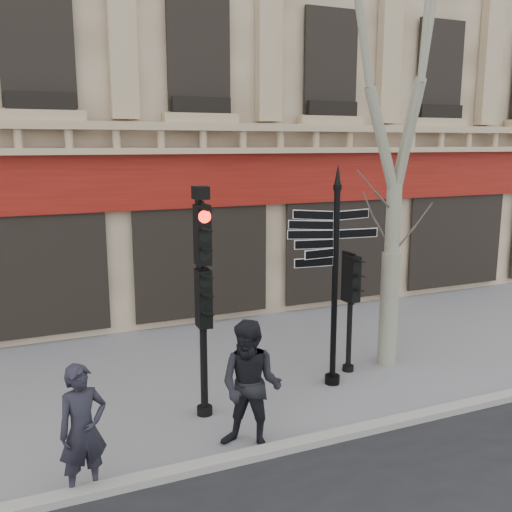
{
  "coord_description": "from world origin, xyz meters",
  "views": [
    {
      "loc": [
        -4.2,
        -8.31,
        4.48
      ],
      "look_at": [
        -0.39,
        0.6,
        2.55
      ],
      "focal_mm": 40.0,
      "sensor_mm": 36.0,
      "label": 1
    }
  ],
  "objects_px": {
    "fingerpost": "(336,240)",
    "plane_tree": "(402,42)",
    "traffic_signal_main": "(202,274)",
    "pedestrian_b": "(251,386)",
    "pedestrian_a": "(83,430)",
    "traffic_signal_secondary": "(351,291)"
  },
  "relations": [
    {
      "from": "plane_tree",
      "to": "pedestrian_b",
      "type": "xyz_separation_m",
      "value": [
        -3.87,
        -1.98,
        -5.33
      ]
    },
    {
      "from": "pedestrian_a",
      "to": "pedestrian_b",
      "type": "xyz_separation_m",
      "value": [
        2.4,
        0.18,
        0.11
      ]
    },
    {
      "from": "traffic_signal_main",
      "to": "pedestrian_b",
      "type": "relative_size",
      "value": 1.93
    },
    {
      "from": "traffic_signal_main",
      "to": "plane_tree",
      "type": "relative_size",
      "value": 0.42
    },
    {
      "from": "traffic_signal_main",
      "to": "traffic_signal_secondary",
      "type": "distance_m",
      "value": 3.38
    },
    {
      "from": "traffic_signal_secondary",
      "to": "plane_tree",
      "type": "xyz_separation_m",
      "value": [
        0.95,
        0.03,
        4.68
      ]
    },
    {
      "from": "traffic_signal_main",
      "to": "traffic_signal_secondary",
      "type": "relative_size",
      "value": 1.63
    },
    {
      "from": "traffic_signal_main",
      "to": "traffic_signal_secondary",
      "type": "height_order",
      "value": "traffic_signal_main"
    },
    {
      "from": "pedestrian_a",
      "to": "fingerpost",
      "type": "bearing_deg",
      "value": 5.5
    },
    {
      "from": "pedestrian_a",
      "to": "traffic_signal_main",
      "type": "bearing_deg",
      "value": 20.64
    },
    {
      "from": "traffic_signal_secondary",
      "to": "plane_tree",
      "type": "height_order",
      "value": "plane_tree"
    },
    {
      "from": "pedestrian_b",
      "to": "pedestrian_a",
      "type": "bearing_deg",
      "value": -134.7
    },
    {
      "from": "fingerpost",
      "to": "pedestrian_a",
      "type": "distance_m",
      "value": 5.36
    },
    {
      "from": "fingerpost",
      "to": "plane_tree",
      "type": "relative_size",
      "value": 0.46
    },
    {
      "from": "traffic_signal_main",
      "to": "traffic_signal_secondary",
      "type": "bearing_deg",
      "value": 13.54
    },
    {
      "from": "pedestrian_a",
      "to": "pedestrian_b",
      "type": "distance_m",
      "value": 2.41
    },
    {
      "from": "traffic_signal_main",
      "to": "pedestrian_a",
      "type": "height_order",
      "value": "traffic_signal_main"
    },
    {
      "from": "fingerpost",
      "to": "pedestrian_a",
      "type": "relative_size",
      "value": 2.34
    },
    {
      "from": "fingerpost",
      "to": "plane_tree",
      "type": "distance_m",
      "value": 3.9
    },
    {
      "from": "plane_tree",
      "to": "fingerpost",
      "type": "bearing_deg",
      "value": -164.36
    },
    {
      "from": "traffic_signal_main",
      "to": "pedestrian_b",
      "type": "bearing_deg",
      "value": -75.03
    },
    {
      "from": "pedestrian_b",
      "to": "fingerpost",
      "type": "bearing_deg",
      "value": 74.7
    }
  ]
}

